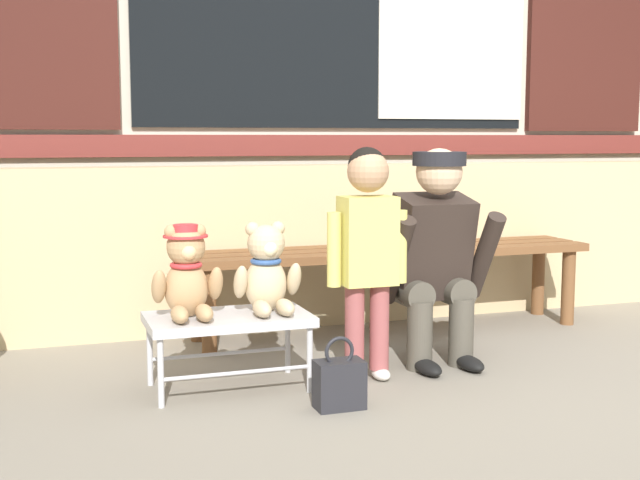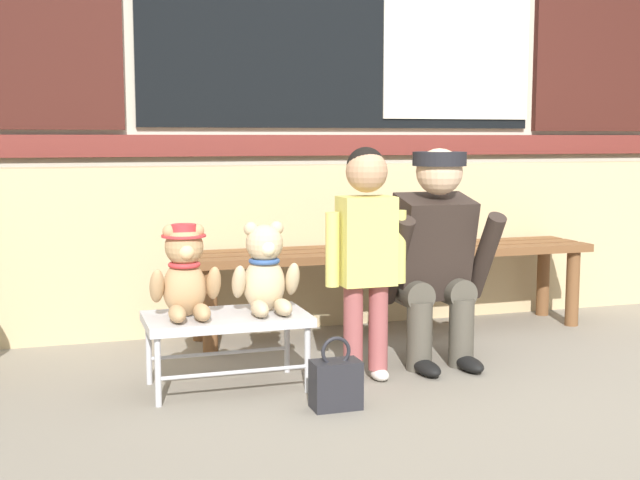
{
  "view_description": "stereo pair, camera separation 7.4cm",
  "coord_description": "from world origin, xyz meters",
  "px_view_note": "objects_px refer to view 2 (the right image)",
  "views": [
    {
      "loc": [
        -1.72,
        -2.82,
        1.0
      ],
      "look_at": [
        -0.54,
        0.62,
        0.55
      ],
      "focal_mm": 47.12,
      "sensor_mm": 36.0,
      "label": 1
    },
    {
      "loc": [
        -1.65,
        -2.84,
        1.0
      ],
      "look_at": [
        -0.54,
        0.62,
        0.55
      ],
      "focal_mm": 47.12,
      "sensor_mm": 36.0,
      "label": 2
    }
  ],
  "objects_px": {
    "wooden_bench_long": "(393,261)",
    "adult_crouching": "(435,256)",
    "handbag_on_ground": "(336,383)",
    "small_display_bench": "(226,323)",
    "child_standing": "(366,238)",
    "teddy_bear_with_hat": "(185,273)",
    "teddy_bear_plain": "(265,272)"
  },
  "relations": [
    {
      "from": "teddy_bear_plain",
      "to": "handbag_on_ground",
      "type": "height_order",
      "value": "teddy_bear_plain"
    },
    {
      "from": "teddy_bear_plain",
      "to": "handbag_on_ground",
      "type": "xyz_separation_m",
      "value": [
        0.17,
        -0.38,
        -0.37
      ]
    },
    {
      "from": "child_standing",
      "to": "handbag_on_ground",
      "type": "bearing_deg",
      "value": -126.81
    },
    {
      "from": "teddy_bear_with_hat",
      "to": "child_standing",
      "type": "distance_m",
      "value": 0.74
    },
    {
      "from": "wooden_bench_long",
      "to": "handbag_on_ground",
      "type": "xyz_separation_m",
      "value": [
        -0.67,
        -1.06,
        -0.28
      ]
    },
    {
      "from": "child_standing",
      "to": "adult_crouching",
      "type": "distance_m",
      "value": 0.43
    },
    {
      "from": "small_display_bench",
      "to": "teddy_bear_plain",
      "type": "height_order",
      "value": "teddy_bear_plain"
    },
    {
      "from": "wooden_bench_long",
      "to": "adult_crouching",
      "type": "bearing_deg",
      "value": -95.17
    },
    {
      "from": "small_display_bench",
      "to": "child_standing",
      "type": "distance_m",
      "value": 0.66
    },
    {
      "from": "wooden_bench_long",
      "to": "handbag_on_ground",
      "type": "distance_m",
      "value": 1.29
    },
    {
      "from": "teddy_bear_with_hat",
      "to": "handbag_on_ground",
      "type": "relative_size",
      "value": 1.34
    },
    {
      "from": "teddy_bear_plain",
      "to": "handbag_on_ground",
      "type": "relative_size",
      "value": 1.34
    },
    {
      "from": "child_standing",
      "to": "teddy_bear_plain",
      "type": "bearing_deg",
      "value": 171.08
    },
    {
      "from": "teddy_bear_plain",
      "to": "handbag_on_ground",
      "type": "distance_m",
      "value": 0.55
    },
    {
      "from": "teddy_bear_plain",
      "to": "wooden_bench_long",
      "type": "bearing_deg",
      "value": 39.17
    },
    {
      "from": "wooden_bench_long",
      "to": "child_standing",
      "type": "distance_m",
      "value": 0.9
    },
    {
      "from": "wooden_bench_long",
      "to": "adult_crouching",
      "type": "height_order",
      "value": "adult_crouching"
    },
    {
      "from": "small_display_bench",
      "to": "teddy_bear_plain",
      "type": "distance_m",
      "value": 0.25
    },
    {
      "from": "wooden_bench_long",
      "to": "handbag_on_ground",
      "type": "bearing_deg",
      "value": -122.26
    },
    {
      "from": "teddy_bear_with_hat",
      "to": "teddy_bear_plain",
      "type": "bearing_deg",
      "value": -0.13
    },
    {
      "from": "teddy_bear_with_hat",
      "to": "adult_crouching",
      "type": "bearing_deg",
      "value": 4.5
    },
    {
      "from": "wooden_bench_long",
      "to": "child_standing",
      "type": "height_order",
      "value": "child_standing"
    },
    {
      "from": "small_display_bench",
      "to": "handbag_on_ground",
      "type": "relative_size",
      "value": 2.35
    },
    {
      "from": "teddy_bear_with_hat",
      "to": "adult_crouching",
      "type": "relative_size",
      "value": 0.38
    },
    {
      "from": "wooden_bench_long",
      "to": "adult_crouching",
      "type": "relative_size",
      "value": 2.21
    },
    {
      "from": "small_display_bench",
      "to": "adult_crouching",
      "type": "distance_m",
      "value": 0.98
    },
    {
      "from": "handbag_on_ground",
      "to": "adult_crouching",
      "type": "bearing_deg",
      "value": 36.98
    },
    {
      "from": "teddy_bear_plain",
      "to": "adult_crouching",
      "type": "bearing_deg",
      "value": 6.36
    },
    {
      "from": "small_display_bench",
      "to": "wooden_bench_long",
      "type": "bearing_deg",
      "value": 34.46
    },
    {
      "from": "teddy_bear_plain",
      "to": "child_standing",
      "type": "relative_size",
      "value": 0.38
    },
    {
      "from": "child_standing",
      "to": "adult_crouching",
      "type": "bearing_deg",
      "value": 21.6
    },
    {
      "from": "teddy_bear_with_hat",
      "to": "adult_crouching",
      "type": "xyz_separation_m",
      "value": [
        1.11,
        0.09,
        0.01
      ]
    }
  ]
}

